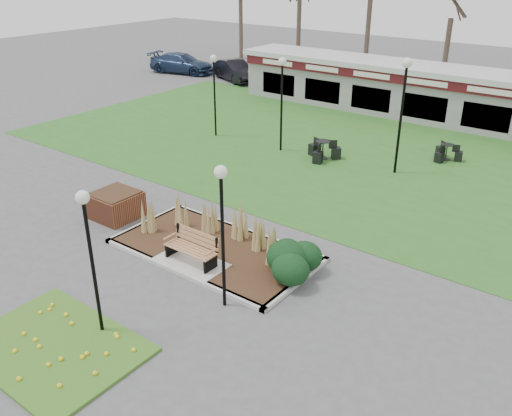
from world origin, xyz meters
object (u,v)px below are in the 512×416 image
Objects in this scene: car_blue at (182,63)px; lamp_post_near_right at (88,233)px; bistro_set_c at (446,155)px; car_silver at (274,78)px; lamp_post_mid_left at (214,78)px; brick_planter at (116,205)px; park_bench at (193,247)px; food_pavilion at (436,94)px; lamp_post_far_right at (404,91)px; lamp_post_near_left at (222,207)px; car_black at (235,71)px; lamp_post_far_left at (282,84)px; bistro_set_a at (323,153)px.

lamp_post_near_right is at bearing -152.08° from car_blue.
bistro_set_c is 16.27m from car_silver.
lamp_post_near_right is at bearing -59.26° from lamp_post_mid_left.
park_bench is at bearing -9.69° from brick_planter.
food_pavilion is 11.76m from car_silver.
bistro_set_c is 0.32× the size of car_silver.
brick_planter is at bearing -121.53° from lamp_post_far_right.
lamp_post_near_left is 11.80m from lamp_post_far_right.
food_pavilion is 9.37m from lamp_post_far_right.
lamp_post_mid_left is 13.56m from car_black.
car_black is at bearing 175.05° from food_pavilion.
lamp_post_far_left is at bearing 1.82° from lamp_post_mid_left.
lamp_post_near_right is 14.56m from lamp_post_far_right.
bistro_set_a is (2.78, 9.58, -0.17)m from brick_planter.
food_pavilion reaches higher than bistro_set_c.
car_blue is (-18.90, 10.42, 0.45)m from bistro_set_a.
food_pavilion reaches higher than brick_planter.
lamp_post_near_left is (6.50, -1.80, 2.42)m from brick_planter.
food_pavilion is at bearing 68.08° from lamp_post_far_left.
food_pavilion is (0.00, 19.71, 0.89)m from park_bench.
food_pavilion reaches higher than park_bench.
park_bench is 11.25m from lamp_post_far_right.
lamp_post_near_right is (0.41, -23.46, 1.31)m from food_pavilion.
bistro_set_c is (2.50, 17.34, -2.52)m from lamp_post_near_right.
lamp_post_near_right reaches higher than car_black.
bistro_set_c is 0.30× the size of car_black.
lamp_post_mid_left reaches higher than car_black.
park_bench is 1.13× the size of brick_planter.
lamp_post_near_left reaches higher than lamp_post_near_right.
park_bench is 10.46m from bistro_set_a.
lamp_post_near_right reaches higher than car_silver.
food_pavilion is 18.35× the size of bistro_set_c.
car_black reaches higher than car_silver.
bistro_set_c is (1.19, 2.86, -3.25)m from lamp_post_far_right.
lamp_post_far_right is 24.55m from car_blue.
lamp_post_near_right is at bearing -88.99° from food_pavilion.
bistro_set_c is at bearing 67.47° from lamp_post_far_right.
lamp_post_far_left is (-3.83, -9.53, 1.69)m from food_pavilion.
brick_planter reaches higher than bistro_set_c.
lamp_post_far_right reaches higher than park_bench.
brick_planter is 0.37× the size of lamp_post_mid_left.
car_black is (-15.42, 1.34, -0.74)m from food_pavilion.
lamp_post_near_left is 2.97× the size of bistro_set_c.
car_blue is (-8.83, 0.00, 0.05)m from car_silver.
brick_planter is 25.69m from car_blue.
lamp_post_far_right reaches higher than car_blue.
car_silver reaches higher than park_bench.
bistro_set_c is (0.80, 14.64, -2.64)m from lamp_post_near_left.
lamp_post_near_left is 25.89m from car_silver.
car_black reaches higher than park_bench.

